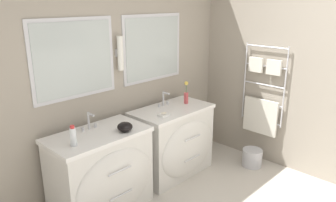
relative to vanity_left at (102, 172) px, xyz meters
name	(u,v)px	position (x,y,z in m)	size (l,w,h in m)	color
wall_back	(113,69)	(0.47, 0.38, 0.89)	(4.87, 0.14, 2.60)	#9E9384
wall_right	(291,64)	(2.13, -0.83, 0.87)	(0.13, 4.22, 2.60)	#9E9384
vanity_left	(102,172)	(0.00, 0.00, 0.00)	(0.95, 0.59, 0.82)	silver
vanity_right	(174,141)	(1.02, 0.00, 0.00)	(0.95, 0.59, 0.82)	silver
faucet_left	(89,121)	(0.00, 0.16, 0.48)	(0.17, 0.11, 0.17)	silver
faucet_right	(164,99)	(1.02, 0.16, 0.48)	(0.17, 0.11, 0.17)	silver
toiletry_bottle	(73,136)	(-0.30, -0.05, 0.49)	(0.06, 0.06, 0.19)	silver
amenity_bowl	(125,127)	(0.21, -0.12, 0.44)	(0.15, 0.15, 0.09)	black
flower_vase	(186,95)	(1.27, 0.04, 0.51)	(0.05, 0.05, 0.27)	#CC4C51
soap_dish	(164,115)	(0.76, -0.08, 0.42)	(0.12, 0.08, 0.04)	white
waste_bin	(252,157)	(1.83, -0.59, -0.31)	(0.25, 0.25, 0.22)	#B7B7BC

